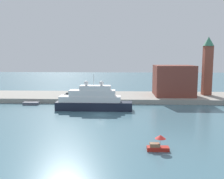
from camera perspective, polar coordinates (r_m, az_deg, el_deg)
name	(u,v)px	position (r m, az deg, el deg)	size (l,w,h in m)	color
ground	(101,115)	(70.45, -2.65, -5.82)	(400.00, 400.00, 0.00)	slate
quay_dock	(107,97)	(96.31, -1.16, -1.73)	(110.00, 21.19, 1.66)	gray
large_yacht	(93,100)	(76.23, -4.44, -2.48)	(23.34, 4.48, 11.02)	black
small_motorboat	(158,144)	(44.70, 10.57, -12.32)	(3.81, 1.87, 2.82)	#B22319
work_barge	(31,103)	(89.28, -18.14, -3.07)	(5.28, 1.93, 0.92)	#595966
harbor_building	(173,80)	(97.14, 13.94, 2.04)	(14.30, 13.86, 11.48)	brown
bell_tower	(208,64)	(101.99, 21.14, 5.55)	(4.12, 4.12, 22.22)	brown
parked_car	(70,95)	(93.88, -9.60, -1.19)	(4.28, 1.90, 1.34)	black
person_figure	(78,95)	(92.62, -7.79, -1.16)	(0.36, 0.36, 1.64)	#334C8C
mooring_bollard	(98,98)	(87.10, -3.32, -1.92)	(0.41, 0.41, 0.71)	black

